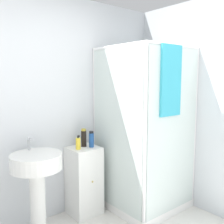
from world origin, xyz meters
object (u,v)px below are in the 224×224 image
(soap_dispenser, at_px, (78,143))
(sink, at_px, (37,175))
(shampoo_bottle_tall_black, at_px, (84,138))
(shampoo_bottle_blue, at_px, (91,139))

(soap_dispenser, bearing_deg, sink, -168.23)
(shampoo_bottle_tall_black, distance_m, shampoo_bottle_blue, 0.10)
(soap_dispenser, height_order, shampoo_bottle_tall_black, shampoo_bottle_tall_black)
(soap_dispenser, height_order, shampoo_bottle_blue, shampoo_bottle_blue)
(sink, distance_m, soap_dispenser, 0.59)
(sink, xyz_separation_m, soap_dispenser, (0.54, 0.11, 0.20))
(sink, xyz_separation_m, shampoo_bottle_blue, (0.71, 0.10, 0.23))
(shampoo_bottle_blue, bearing_deg, soap_dispenser, 175.88)
(shampoo_bottle_blue, bearing_deg, sink, -171.98)
(soap_dispenser, xyz_separation_m, shampoo_bottle_tall_black, (0.12, 0.07, 0.03))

